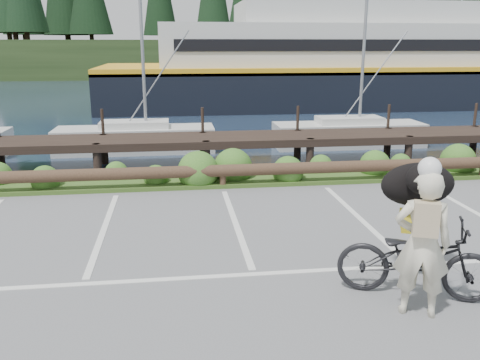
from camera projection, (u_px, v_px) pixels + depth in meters
name	position (u px, v px, depth m)	size (l,w,h in m)	color
ground	(250.00, 264.00, 8.38)	(72.00, 72.00, 0.00)	#5C5C5E
harbor_backdrop	(181.00, 66.00, 83.54)	(170.00, 160.00, 30.00)	#172438
vegetation_strip	(220.00, 179.00, 13.44)	(34.00, 1.60, 0.10)	#3D5B21
log_rail	(223.00, 188.00, 12.78)	(32.00, 0.30, 0.60)	#443021
bicycle	(416.00, 259.00, 7.18)	(0.76, 2.19, 1.15)	black
cyclist	(422.00, 244.00, 6.60)	(0.73, 0.48, 1.99)	beige
dog	(418.00, 184.00, 7.60)	(1.14, 0.56, 0.66)	black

